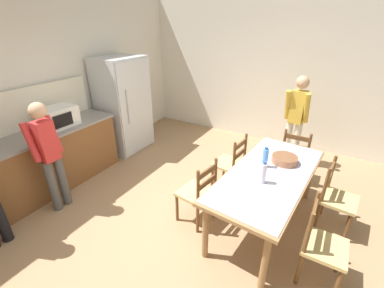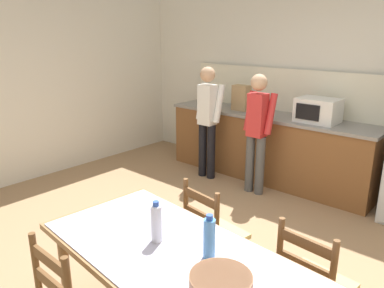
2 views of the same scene
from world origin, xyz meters
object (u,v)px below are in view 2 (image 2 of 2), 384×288
bottle_off_centre (209,238)px  serving_bowl (221,283)px  paper_bag (241,98)px  chair_side_far_left (212,235)px  person_at_sink (208,117)px  chair_side_far_right (312,286)px  person_at_counter (257,128)px  microwave (318,110)px  dining_table (184,270)px  bottle_near_centre (156,223)px

bottle_off_centre → serving_bowl: bottle_off_centre is taller
paper_bag → chair_side_far_left: size_ratio=0.40×
person_at_sink → chair_side_far_right: bearing=-128.2°
serving_bowl → chair_side_far_right: 0.89m
person_at_sink → person_at_counter: bearing=-91.4°
bottle_off_centre → person_at_sink: 3.23m
microwave → chair_side_far_left: (0.19, -2.34, -0.65)m
dining_table → chair_side_far_left: size_ratio=2.24×
chair_side_far_left → person_at_counter: (-0.73, 1.82, 0.43)m
dining_table → chair_side_far_left: (-0.38, 0.76, -0.25)m
bottle_near_centre → bottle_off_centre: (0.35, 0.08, 0.00)m
chair_side_far_right → chair_side_far_left: size_ratio=1.00×
bottle_near_centre → paper_bag: bearing=115.5°
serving_bowl → chair_side_far_right: (0.17, 0.78, -0.39)m
chair_side_far_left → chair_side_far_right: bearing=-176.5°
chair_side_far_right → person_at_counter: size_ratio=0.59×
person_at_counter → bottle_near_centre: bearing=-161.2°
chair_side_far_right → microwave: bearing=-60.4°
paper_bag → dining_table: size_ratio=0.18×
paper_bag → person_at_sink: person_at_sink is taller
paper_bag → person_at_sink: 0.59m
microwave → dining_table: (0.57, -3.11, -0.40)m
dining_table → microwave: bearing=100.4°
microwave → chair_side_far_right: (1.07, -2.42, -0.65)m
paper_bag → serving_bowl: (2.05, -3.19, -0.29)m
dining_table → person_at_sink: bearing=126.6°
person_at_sink → paper_bag: bearing=-24.3°
bottle_off_centre → serving_bowl: 0.31m
paper_bag → chair_side_far_right: paper_bag is taller
dining_table → chair_side_far_right: bearing=53.7°
person_at_counter → chair_side_far_right: bearing=-139.5°
bottle_near_centre → bottle_off_centre: 0.36m
serving_bowl → chair_side_far_right: chair_side_far_right is taller
microwave → bottle_off_centre: microwave is taller
chair_side_far_left → bottle_off_centre: bearing=134.9°
person_at_counter → serving_bowl: bearing=-151.5°
paper_bag → dining_table: 3.57m
microwave → paper_bag: 1.14m
microwave → person_at_sink: 1.47m
paper_bag → bottle_off_centre: bearing=-58.7°
bottle_near_centre → chair_side_far_left: (-0.14, 0.74, -0.46)m
bottle_off_centre → dining_table: bearing=-137.2°
chair_side_far_left → person_at_sink: 2.45m
dining_table → chair_side_far_left: bearing=116.7°
bottle_off_centre → chair_side_far_left: bearing=126.5°
paper_bag → serving_bowl: size_ratio=1.13×
paper_bag → bottle_off_centre: 3.51m
chair_side_far_right → serving_bowl: bearing=83.7°
person_at_sink → serving_bowl: bearing=-139.9°
chair_side_far_right → person_at_counter: bearing=-43.9°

